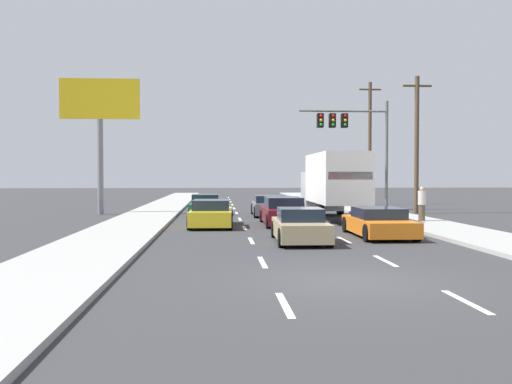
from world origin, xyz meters
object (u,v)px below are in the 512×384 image
Objects in this scene: car_gray at (268,206)px; roadside_billboard at (100,115)px; car_orange at (379,223)px; traffic_signal_mast at (348,129)px; car_maroon at (283,212)px; car_tan at (300,227)px; box_truck at (333,182)px; pedestrian_near_corner at (422,204)px; car_yellow at (211,214)px; car_green at (205,206)px; utility_pole_mid at (417,143)px; utility_pole_far at (370,142)px.

car_gray is 11.59m from roadside_billboard.
car_orange is (3.21, -11.38, -0.03)m from car_gray.
car_maroon is at bearing -117.26° from traffic_signal_mast.
roadside_billboard is (-9.98, 14.85, 5.44)m from car_tan.
pedestrian_near_corner is (3.80, -2.93, -1.03)m from box_truck.
car_maroon is 14.05m from roadside_billboard.
traffic_signal_mast reaches higher than car_gray.
car_tan is 0.50× the size of roadside_billboard.
car_yellow reaches higher than car_tan.
car_tan reaches higher than car_orange.
car_maroon is at bearing -38.16° from roadside_billboard.
traffic_signal_mast reaches higher than car_orange.
car_green is 0.95× the size of car_orange.
car_yellow is 1.08× the size of car_gray.
car_tan is at bearing -91.84° from car_maroon.
car_maroon is 1.00× the size of car_orange.
car_green is at bearing -178.67° from utility_pole_mid.
box_truck is 4.91m from pedestrian_near_corner.
car_green reaches higher than car_tan.
car_maroon reaches higher than car_yellow.
utility_pole_far is at bearing 52.72° from car_gray.
roadside_billboard is at bearing 159.96° from box_truck.
traffic_signal_mast is 8.19m from utility_pole_far.
box_truck is at bearing 71.95° from car_tan.
car_tan is 19.61m from traffic_signal_mast.
utility_pole_mid reaches higher than car_gray.
car_green is at bearing 119.12° from car_orange.
car_green is 14.21m from car_orange.
car_maroon reaches higher than car_tan.
car_green is 0.95× the size of car_maroon.
utility_pole_far reaches higher than car_green.
roadside_billboard reaches higher than car_tan.
traffic_signal_mast is at bearing 52.01° from car_yellow.
roadside_billboard is at bearing 123.91° from car_tan.
traffic_signal_mast is at bearing 71.64° from car_tan.
utility_pole_mid is (9.18, 7.43, 3.77)m from car_maroon.
utility_pole_far is at bearing 67.77° from box_truck.
traffic_signal_mast is (2.71, 7.98, 3.53)m from box_truck.
pedestrian_near_corner reaches higher than car_yellow.
utility_pole_far reaches higher than car_maroon.
roadside_billboard reaches higher than car_gray.
pedestrian_near_corner is (-2.34, -7.18, -3.41)m from utility_pole_mid.
utility_pole_mid reaches higher than car_orange.
car_gray is 9.24m from traffic_signal_mast.
utility_pole_far is at bearing 82.30° from pedestrian_near_corner.
box_truck is 0.87× the size of utility_pole_far.
car_gray is 0.53× the size of roadside_billboard.
roadside_billboard is at bearing 128.33° from car_yellow.
utility_pole_mid is at bearing 64.30° from car_orange.
car_green is 0.53× the size of roadside_billboard.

